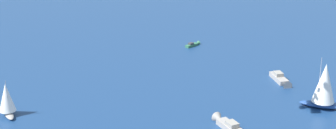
{
  "coord_description": "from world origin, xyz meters",
  "views": [
    {
      "loc": [
        -105.05,
        42.41,
        60.96
      ],
      "look_at": [
        -0.49,
        -1.15,
        19.22
      ],
      "focal_mm": 57.38,
      "sensor_mm": 36.0,
      "label": 1
    }
  ],
  "objects_px": {
    "motorboat_outer_ring_a": "(281,80)",
    "sailboat_outer_ring_d": "(324,85)",
    "sailboat_offshore": "(7,99)",
    "motorboat_mid_cluster": "(227,124)",
    "motorboat_far_stbd": "(193,44)"
  },
  "relations": [
    {
      "from": "motorboat_outer_ring_a",
      "to": "sailboat_outer_ring_d",
      "type": "distance_m",
      "value": 20.43
    },
    {
      "from": "sailboat_offshore",
      "to": "motorboat_outer_ring_a",
      "type": "height_order",
      "value": "sailboat_offshore"
    },
    {
      "from": "sailboat_offshore",
      "to": "motorboat_mid_cluster",
      "type": "distance_m",
      "value": 57.04
    },
    {
      "from": "motorboat_mid_cluster",
      "to": "motorboat_outer_ring_a",
      "type": "distance_m",
      "value": 35.74
    },
    {
      "from": "motorboat_outer_ring_a",
      "to": "sailboat_outer_ring_d",
      "type": "height_order",
      "value": "sailboat_outer_ring_d"
    },
    {
      "from": "sailboat_outer_ring_d",
      "to": "motorboat_outer_ring_a",
      "type": "bearing_deg",
      "value": -0.23
    },
    {
      "from": "motorboat_outer_ring_a",
      "to": "sailboat_outer_ring_d",
      "type": "relative_size",
      "value": 0.79
    },
    {
      "from": "motorboat_mid_cluster",
      "to": "sailboat_outer_ring_d",
      "type": "distance_m",
      "value": 29.88
    },
    {
      "from": "motorboat_mid_cluster",
      "to": "motorboat_outer_ring_a",
      "type": "relative_size",
      "value": 1.02
    },
    {
      "from": "motorboat_mid_cluster",
      "to": "sailboat_outer_ring_d",
      "type": "bearing_deg",
      "value": -88.76
    },
    {
      "from": "motorboat_mid_cluster",
      "to": "motorboat_outer_ring_a",
      "type": "xyz_separation_m",
      "value": [
        20.27,
        -29.43,
        -0.03
      ]
    },
    {
      "from": "motorboat_far_stbd",
      "to": "sailboat_outer_ring_d",
      "type": "distance_m",
      "value": 62.68
    },
    {
      "from": "sailboat_offshore",
      "to": "motorboat_mid_cluster",
      "type": "relative_size",
      "value": 0.89
    },
    {
      "from": "sailboat_offshore",
      "to": "motorboat_mid_cluster",
      "type": "bearing_deg",
      "value": -119.81
    },
    {
      "from": "motorboat_far_stbd",
      "to": "sailboat_outer_ring_d",
      "type": "xyz_separation_m",
      "value": [
        -61.69,
        -9.36,
        5.96
      ]
    }
  ]
}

